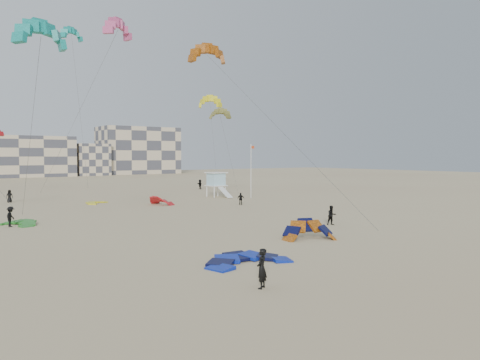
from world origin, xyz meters
TOP-DOWN VIEW (x-y plane):
  - ground at (0.00, 0.00)m, footprint 320.00×320.00m
  - kite_ground_blue at (-0.10, 1.18)m, footprint 5.20×5.43m
  - kite_ground_orange at (8.37, 4.71)m, footprint 5.24×5.27m
  - kite_ground_green at (-8.08, 25.34)m, footprint 5.27×5.18m
  - kite_ground_red_far at (10.40, 33.81)m, footprint 4.49×4.36m
  - kite_ground_yellow at (4.10, 40.05)m, footprint 4.38×4.40m
  - kitesurfer_main at (-2.64, -3.41)m, footprint 0.83×0.76m
  - kitesurfer_b at (15.10, 8.77)m, footprint 1.03×0.91m
  - kitesurfer_c at (-8.75, 24.57)m, footprint 1.18×1.35m
  - kitesurfer_d at (18.44, 27.48)m, footprint 0.95×0.89m
  - kitesurfer_e at (-4.89, 48.14)m, footprint 0.87×0.59m
  - kitesurfer_f at (28.67, 54.70)m, footprint 0.71×1.74m
  - kite_fly_teal_a at (-7.68, 16.70)m, footprint 4.58×10.28m
  - kite_fly_orange at (11.78, 24.64)m, footprint 5.09×26.91m
  - kite_fly_pink at (5.39, 34.91)m, footprint 9.03×16.90m
  - kite_fly_olive at (22.06, 37.80)m, footprint 4.54×7.81m
  - kite_fly_yellow at (29.56, 52.60)m, footprint 5.83×5.87m
  - kite_fly_teal_b at (5.95, 56.04)m, footprint 4.83×4.82m
  - lifeguard_tower_near at (22.29, 39.23)m, footprint 2.72×5.15m
  - flagpole at (25.25, 34.32)m, footprint 0.65×0.10m
  - condo_mid at (10.00, 130.00)m, footprint 32.00×16.00m
  - condo_east at (50.00, 132.00)m, footprint 26.00×14.00m
  - condo_fill_right at (32.00, 128.00)m, footprint 10.00×10.00m

SIDE VIEW (x-z plane):
  - ground at x=0.00m, z-range 0.00..0.00m
  - kite_ground_blue at x=-0.10m, z-range -0.62..0.62m
  - kite_ground_orange at x=8.37m, z-range -1.98..1.98m
  - kite_ground_green at x=-8.08m, z-range -0.67..0.67m
  - kite_ground_red_far at x=10.40m, z-range -1.69..1.69m
  - kite_ground_yellow at x=4.10m, z-range -0.28..0.28m
  - kitesurfer_d at x=18.44m, z-range 0.00..1.57m
  - kitesurfer_e at x=-4.89m, z-range 0.00..1.71m
  - kitesurfer_b at x=15.10m, z-range 0.00..1.76m
  - kitesurfer_c at x=-8.75m, z-range 0.00..1.81m
  - kitesurfer_f at x=28.67m, z-range 0.00..1.82m
  - kitesurfer_main at x=-2.64m, z-range 0.00..1.91m
  - lifeguard_tower_near at x=22.29m, z-range -0.02..3.75m
  - flagpole at x=25.25m, z-range 0.20..8.22m
  - condo_fill_right at x=32.00m, z-range 0.00..10.00m
  - condo_mid at x=10.00m, z-range 0.00..12.00m
  - condo_east at x=50.00m, z-range 0.00..16.00m
  - kite_fly_olive at x=22.06m, z-range 5.97..18.72m
  - kite_fly_teal_a at x=-7.68m, z-range 7.41..22.88m
  - kite_fly_yellow at x=29.56m, z-range 7.78..24.13m
  - kite_fly_orange at x=11.78m, z-range 8.55..26.50m
  - kite_fly_pink at x=5.39m, z-range 10.66..32.44m
  - kite_fly_teal_b at x=5.95m, z-range 12.54..38.28m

